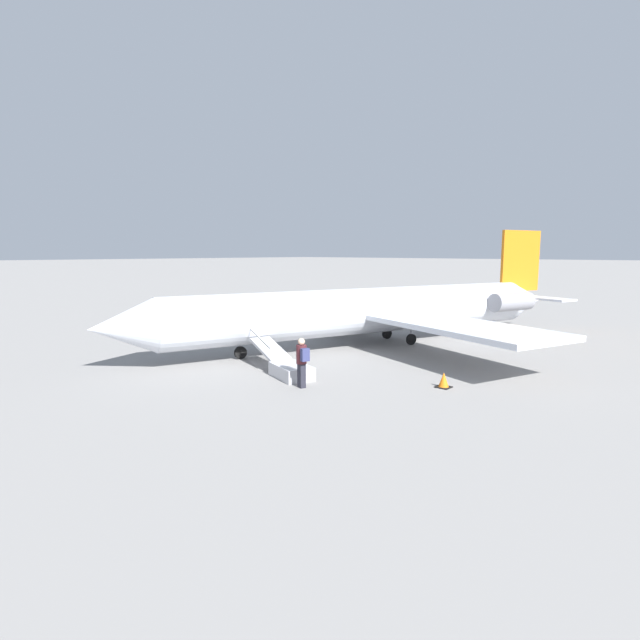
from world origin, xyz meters
name	(u,v)px	position (x,y,z in m)	size (l,w,h in m)	color
ground_plane	(366,345)	(0.00, 0.00, 0.00)	(600.00, 600.00, 0.00)	gray
airplane_main	(380,309)	(-0.78, 0.25, 1.78)	(25.37, 19.67, 5.94)	silver
boarding_stairs	(287,366)	(7.00, 1.57, 0.36)	(2.20, 4.13, 1.55)	#B2B2B7
passenger	(302,359)	(7.84, 3.22, 1.00)	(0.43, 0.57, 1.74)	#23232D
traffic_cone_near_stairs	(444,381)	(4.47, 6.81, 0.25)	(0.49, 0.49, 0.53)	black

